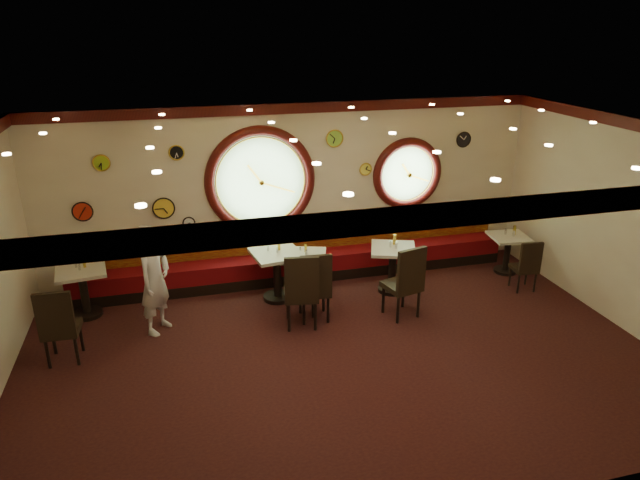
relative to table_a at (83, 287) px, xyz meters
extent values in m
cube|color=black|center=(3.65, -2.22, -0.52)|extent=(9.00, 6.00, 0.00)
cube|color=gold|center=(3.65, -2.22, 2.68)|extent=(9.00, 6.00, 0.02)
cube|color=beige|center=(3.65, 0.78, 1.08)|extent=(9.00, 0.02, 3.20)
cube|color=beige|center=(3.65, -5.22, 1.08)|extent=(9.00, 0.02, 3.20)
cube|color=beige|center=(8.15, -2.22, 1.08)|extent=(0.02, 6.00, 3.20)
cube|color=#3D0C0B|center=(3.65, 0.73, 2.59)|extent=(9.00, 0.10, 0.18)
cube|color=#3D0C0B|center=(3.65, -5.17, 2.59)|extent=(9.00, 0.10, 0.18)
cube|color=black|center=(3.65, 0.50, -0.42)|extent=(8.00, 0.55, 0.20)
cube|color=#5C070E|center=(3.65, 0.50, -0.17)|extent=(8.00, 0.55, 0.30)
cube|color=#5E0D07|center=(3.65, 0.72, 0.23)|extent=(8.00, 0.10, 0.55)
cylinder|color=#7AAF69|center=(3.05, 0.77, 1.33)|extent=(1.66, 0.02, 1.66)
torus|color=#3D0C0B|center=(3.05, 0.76, 1.33)|extent=(1.98, 0.18, 1.98)
torus|color=gold|center=(3.05, 0.73, 1.33)|extent=(1.61, 0.03, 1.61)
cylinder|color=#7AAF69|center=(5.85, 0.77, 1.28)|extent=(1.10, 0.02, 1.10)
torus|color=#3D0C0B|center=(5.85, 0.76, 1.28)|extent=(1.38, 0.18, 1.38)
torus|color=gold|center=(5.85, 0.73, 1.28)|extent=(1.09, 0.03, 1.09)
cylinder|color=black|center=(1.65, 0.74, 1.93)|extent=(0.24, 0.03, 0.24)
cylinder|color=#93D342|center=(4.40, 0.74, 2.03)|extent=(0.30, 0.03, 0.30)
cylinder|color=#F6F152|center=(5.00, 0.74, 1.43)|extent=(0.22, 0.03, 0.22)
cylinder|color=#A3CD29|center=(0.45, 0.74, 1.83)|extent=(0.26, 0.03, 0.26)
cylinder|color=yellow|center=(1.35, 0.74, 0.98)|extent=(0.36, 0.03, 0.36)
cylinder|color=white|center=(1.75, 0.74, 0.68)|extent=(0.20, 0.03, 0.20)
cylinder|color=black|center=(6.95, 0.74, 1.88)|extent=(0.28, 0.03, 0.28)
cylinder|color=red|center=(0.05, 0.74, 1.03)|extent=(0.32, 0.03, 0.32)
cylinder|color=black|center=(0.00, 0.00, -0.49)|extent=(0.47, 0.47, 0.06)
cylinder|color=black|center=(0.00, 0.00, -0.11)|extent=(0.13, 0.13, 0.75)
cube|color=silver|center=(0.00, 0.00, 0.28)|extent=(0.84, 0.84, 0.05)
cylinder|color=black|center=(3.12, -0.22, -0.49)|extent=(0.50, 0.50, 0.07)
cylinder|color=black|center=(3.12, -0.22, -0.09)|extent=(0.14, 0.14, 0.79)
cube|color=silver|center=(3.12, -0.22, 0.32)|extent=(0.90, 0.90, 0.06)
cylinder|color=black|center=(3.58, -0.28, -0.49)|extent=(0.46, 0.46, 0.06)
cylinder|color=black|center=(3.58, -0.28, -0.12)|extent=(0.13, 0.13, 0.73)
cube|color=silver|center=(3.58, -0.28, 0.26)|extent=(0.92, 0.92, 0.05)
cylinder|color=black|center=(5.14, -0.44, -0.49)|extent=(0.47, 0.47, 0.06)
cylinder|color=black|center=(5.14, -0.44, -0.11)|extent=(0.13, 0.13, 0.76)
cube|color=silver|center=(5.14, -0.44, 0.28)|extent=(0.97, 0.97, 0.05)
cylinder|color=black|center=(7.55, -0.23, -0.49)|extent=(0.42, 0.42, 0.06)
cylinder|color=black|center=(7.55, -0.23, -0.15)|extent=(0.12, 0.12, 0.67)
cube|color=silver|center=(7.55, -0.23, 0.20)|extent=(0.75, 0.75, 0.05)
cube|color=black|center=(-0.14, -1.30, -0.04)|extent=(0.50, 0.50, 0.08)
cube|color=black|center=(-0.15, -1.51, 0.32)|extent=(0.48, 0.09, 0.63)
cube|color=black|center=(3.32, -1.18, 0.00)|extent=(0.60, 0.60, 0.09)
cube|color=black|center=(3.28, -1.41, 0.39)|extent=(0.53, 0.15, 0.68)
cube|color=black|center=(3.56, -1.03, -0.02)|extent=(0.53, 0.53, 0.09)
cube|color=black|center=(3.55, -1.24, 0.34)|extent=(0.50, 0.10, 0.65)
cube|color=black|center=(4.95, -1.30, 0.00)|extent=(0.63, 0.63, 0.09)
cube|color=black|center=(5.01, -1.52, 0.38)|extent=(0.52, 0.19, 0.68)
cube|color=black|center=(7.43, -0.96, -0.12)|extent=(0.43, 0.43, 0.07)
cube|color=black|center=(7.42, -1.13, 0.17)|extent=(0.40, 0.09, 0.52)
cylinder|color=silver|center=(-0.07, 0.09, 0.36)|extent=(0.04, 0.04, 0.10)
cylinder|color=silver|center=(3.00, -0.12, 0.39)|extent=(0.03, 0.03, 0.09)
cylinder|color=silver|center=(3.54, -0.18, 0.33)|extent=(0.03, 0.03, 0.09)
cylinder|color=silver|center=(5.10, -0.39, 0.36)|extent=(0.04, 0.04, 0.11)
cylinder|color=silver|center=(-0.01, -0.03, 0.36)|extent=(0.04, 0.04, 0.10)
cylinder|color=silver|center=(3.13, -0.23, 0.39)|extent=(0.03, 0.03, 0.09)
cylinder|color=silver|center=(3.61, -0.36, 0.34)|extent=(0.04, 0.04, 0.11)
cylinder|color=silver|center=(5.18, -0.47, 0.37)|extent=(0.04, 0.04, 0.11)
cylinder|color=gold|center=(0.06, 0.07, 0.37)|extent=(0.04, 0.04, 0.14)
cylinder|color=gold|center=(3.19, -0.12, 0.43)|extent=(0.05, 0.05, 0.16)
cylinder|color=gold|center=(3.64, -0.17, 0.36)|extent=(0.05, 0.05, 0.14)
cylinder|color=gold|center=(5.21, -0.29, 0.40)|extent=(0.06, 0.06, 0.18)
cylinder|color=silver|center=(7.52, -0.14, 0.28)|extent=(0.04, 0.04, 0.11)
cylinder|color=silver|center=(7.62, -0.27, 0.28)|extent=(0.04, 0.04, 0.11)
cylinder|color=gold|center=(7.67, -0.19, 0.31)|extent=(0.06, 0.06, 0.18)
imported|color=silver|center=(1.14, -0.79, 0.34)|extent=(0.69, 0.75, 1.72)
camera|label=1|loc=(1.55, -8.96, 4.00)|focal=32.00mm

